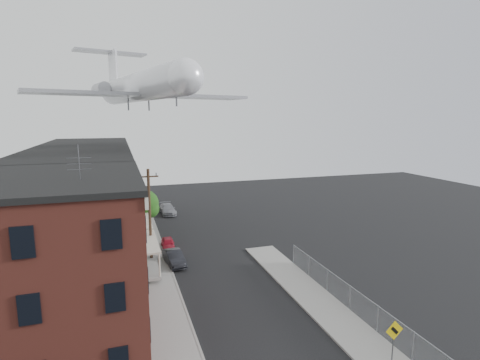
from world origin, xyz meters
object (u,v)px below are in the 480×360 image
object	(u,v)px
street_tree	(146,205)
airplane	(139,87)
utility_pole	(150,216)
car_far	(168,209)
warning_sign	(394,336)
car_mid	(174,258)
car_near	(168,244)

from	to	relation	value
street_tree	airplane	size ratio (longest dim) A/B	0.20
utility_pole	airplane	distance (m)	14.95
street_tree	car_far	size ratio (longest dim) A/B	1.10
warning_sign	street_tree	bearing A→B (deg)	110.58
car_mid	car_far	size ratio (longest dim) A/B	0.85
utility_pole	car_near	distance (m)	5.97
warning_sign	car_near	xyz separation A→B (m)	(-9.20, 22.86, -1.33)
car_far	car_mid	bearing A→B (deg)	-97.54
warning_sign	car_mid	world-z (taller)	warning_sign
car_mid	warning_sign	bearing A→B (deg)	-70.28
car_far	street_tree	bearing A→B (deg)	-114.64
car_mid	airplane	size ratio (longest dim) A/B	0.15
car_near	airplane	distance (m)	17.09
utility_pole	car_far	size ratio (longest dim) A/B	1.90
utility_pole	car_near	bearing A→B (deg)	62.44
warning_sign	utility_pole	world-z (taller)	utility_pole
car_mid	car_far	xyz separation A→B (m)	(1.80, 18.97, 0.02)
car_near	street_tree	bearing A→B (deg)	107.85
utility_pole	car_mid	size ratio (longest dim) A/B	2.24
utility_pole	car_far	xyz separation A→B (m)	(3.80, 18.30, -3.99)
car_near	car_far	size ratio (longest dim) A/B	0.69
street_tree	utility_pole	bearing A→B (deg)	-91.89
street_tree	airplane	bearing A→B (deg)	-103.70
car_near	car_far	distance (m)	14.58
car_far	airplane	size ratio (longest dim) A/B	0.18
warning_sign	car_near	bearing A→B (deg)	111.92
warning_sign	street_tree	distance (m)	30.96
car_mid	utility_pole	bearing A→B (deg)	154.66
car_far	airplane	world-z (taller)	airplane
car_mid	airplane	xyz separation A→B (m)	(-1.97, 9.39, 16.15)
car_near	car_mid	world-z (taller)	car_mid
car_mid	airplane	distance (m)	18.79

